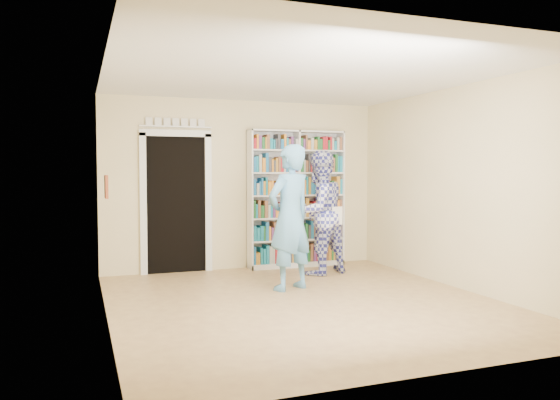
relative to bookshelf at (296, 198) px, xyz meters
name	(u,v)px	position (x,y,z in m)	size (l,w,h in m)	color
floor	(304,302)	(-0.84, -2.34, -1.13)	(5.00, 5.00, 0.00)	#99714A
ceiling	(305,74)	(-0.84, -2.34, 1.57)	(5.00, 5.00, 0.00)	white
wall_back	(244,185)	(-0.84, 0.16, 0.22)	(4.50, 4.50, 0.00)	beige
wall_left	(105,192)	(-3.09, -2.34, 0.22)	(5.00, 5.00, 0.00)	beige
wall_right	(461,188)	(1.41, -2.34, 0.22)	(5.00, 5.00, 0.00)	beige
bookshelf	(296,198)	(0.00, 0.00, 0.00)	(1.62, 0.30, 2.23)	white
doorway	(176,196)	(-1.94, 0.13, 0.05)	(1.10, 0.08, 2.43)	black
wall_art	(106,187)	(-3.07, -2.14, 0.27)	(0.03, 0.25, 0.25)	brown
man_blue	(290,217)	(-0.75, -1.62, -0.17)	(0.70, 0.46, 1.92)	#5999C6
man_plaid	(319,213)	(0.07, -0.75, -0.19)	(0.91, 0.71, 1.88)	#2F3291
paper_sheet	(337,216)	(0.25, -1.01, -0.22)	(0.19, 0.01, 0.27)	white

